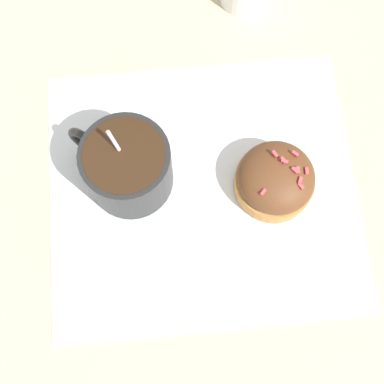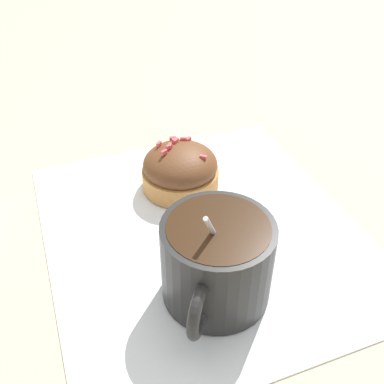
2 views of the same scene
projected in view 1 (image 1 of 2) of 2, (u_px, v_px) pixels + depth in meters
The scene contains 4 objects.
ground_plane at pixel (203, 190), 0.59m from camera, with size 3.00×3.00×0.00m, color #C6B793.
paper_napkin at pixel (203, 189), 0.59m from camera, with size 0.35×0.32×0.00m.
coffee_cup at pixel (127, 166), 0.55m from camera, with size 0.11×0.09×0.10m.
frosted_pastry at pixel (275, 176), 0.57m from camera, with size 0.08×0.08×0.05m.
Camera 1 is at (-0.02, -0.18, 0.56)m, focal length 50.00 mm.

